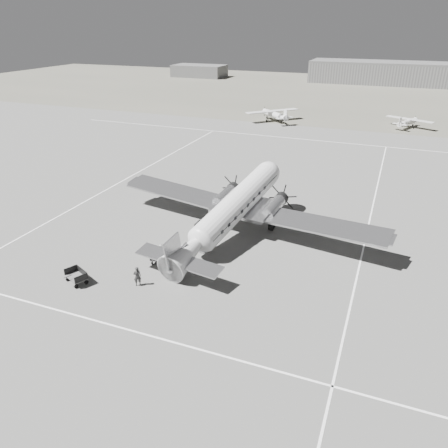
# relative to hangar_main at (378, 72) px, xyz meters

# --- Properties ---
(ground) EXTENTS (260.00, 260.00, 0.00)m
(ground) POSITION_rel_hangar_main_xyz_m (-5.00, -120.00, -3.30)
(ground) COLOR #61615E
(ground) RESTS_ON ground
(taxi_line_near) EXTENTS (60.00, 0.15, 0.01)m
(taxi_line_near) POSITION_rel_hangar_main_xyz_m (-5.00, -134.00, -3.29)
(taxi_line_near) COLOR white
(taxi_line_near) RESTS_ON ground
(taxi_line_right) EXTENTS (0.15, 80.00, 0.01)m
(taxi_line_right) POSITION_rel_hangar_main_xyz_m (7.00, -120.00, -3.29)
(taxi_line_right) COLOR white
(taxi_line_right) RESTS_ON ground
(taxi_line_left) EXTENTS (0.15, 60.00, 0.01)m
(taxi_line_left) POSITION_rel_hangar_main_xyz_m (-23.00, -110.00, -3.29)
(taxi_line_left) COLOR white
(taxi_line_left) RESTS_ON ground
(taxi_line_horizon) EXTENTS (90.00, 0.15, 0.01)m
(taxi_line_horizon) POSITION_rel_hangar_main_xyz_m (-5.00, -80.00, -3.29)
(taxi_line_horizon) COLOR white
(taxi_line_horizon) RESTS_ON ground
(grass_infield) EXTENTS (260.00, 90.00, 0.01)m
(grass_infield) POSITION_rel_hangar_main_xyz_m (-5.00, -25.00, -3.30)
(grass_infield) COLOR #605D51
(grass_infield) RESTS_ON ground
(hangar_main) EXTENTS (42.00, 14.00, 6.60)m
(hangar_main) POSITION_rel_hangar_main_xyz_m (0.00, 0.00, 0.00)
(hangar_main) COLOR slate
(hangar_main) RESTS_ON ground
(shed_secondary) EXTENTS (18.00, 10.00, 4.00)m
(shed_secondary) POSITION_rel_hangar_main_xyz_m (-60.00, -5.00, -1.30)
(shed_secondary) COLOR #565656
(shed_secondary) RESTS_ON ground
(dc3_airliner) EXTENTS (30.63, 23.67, 5.29)m
(dc3_airliner) POSITION_rel_hangar_main_xyz_m (-4.66, -118.87, -0.65)
(dc3_airliner) COLOR #AAAAAD
(dc3_airliner) RESTS_ON ground
(light_plane_left) EXTENTS (14.56, 14.61, 2.36)m
(light_plane_left) POSITION_rel_hangar_main_xyz_m (-15.01, -67.97, -2.12)
(light_plane_left) COLOR silver
(light_plane_left) RESTS_ON ground
(light_plane_right) EXTENTS (11.24, 10.41, 1.87)m
(light_plane_right) POSITION_rel_hangar_main_xyz_m (9.94, -64.19, -2.36)
(light_plane_right) COLOR silver
(light_plane_right) RESTS_ON ground
(baggage_cart_near) EXTENTS (1.68, 1.34, 0.85)m
(baggage_cart_near) POSITION_rel_hangar_main_xyz_m (-8.53, -125.60, -2.88)
(baggage_cart_near) COLOR #565656
(baggage_cart_near) RESTS_ON ground
(baggage_cart_far) EXTENTS (2.22, 1.96, 1.04)m
(baggage_cart_far) POSITION_rel_hangar_main_xyz_m (-13.02, -130.59, -2.78)
(baggage_cart_far) COLOR #565656
(baggage_cart_far) RESTS_ON ground
(ground_crew) EXTENTS (0.69, 0.68, 1.60)m
(ground_crew) POSITION_rel_hangar_main_xyz_m (-8.44, -129.18, -2.50)
(ground_crew) COLOR #2D2D2D
(ground_crew) RESTS_ON ground
(ramp_agent) EXTENTS (0.80, 0.91, 1.59)m
(ramp_agent) POSITION_rel_hangar_main_xyz_m (-8.48, -125.30, -2.50)
(ramp_agent) COLOR beige
(ramp_agent) RESTS_ON ground
(passenger) EXTENTS (0.53, 0.80, 1.63)m
(passenger) POSITION_rel_hangar_main_xyz_m (-8.13, -123.24, -2.48)
(passenger) COLOR #ADADAB
(passenger) RESTS_ON ground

